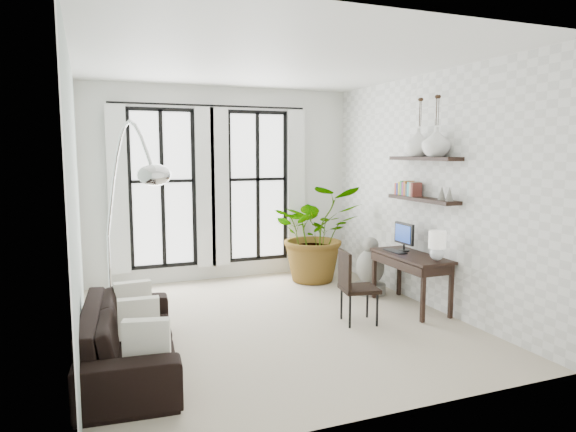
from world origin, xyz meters
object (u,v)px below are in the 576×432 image
arc_lamp (127,171)px  desk (413,258)px  desk_chair (353,282)px  sofa (129,336)px  buddha (370,270)px  plant (316,233)px

arc_lamp → desk: bearing=-4.6°
desk → desk_chair: (-1.04, -0.22, -0.18)m
sofa → desk_chair: (2.71, 0.37, 0.20)m
sofa → desk: 3.81m
arc_lamp → buddha: arc_lamp is taller
desk_chair → sofa: bearing=-162.0°
arc_lamp → sofa: bearing=-96.6°
plant → buddha: plant is taller
sofa → arc_lamp: 1.84m
desk → buddha: (-0.13, 0.90, -0.34)m
sofa → plant: bearing=-46.8°
sofa → buddha: (3.62, 1.49, 0.04)m
sofa → plant: 4.09m
desk_chair → arc_lamp: arc_lamp is taller
plant → desk_chair: 2.21m
desk_chair → arc_lamp: bearing=179.1°
sofa → desk_chair: 2.74m
plant → arc_lamp: (-3.09, -1.63, 1.12)m
sofa → buddha: size_ratio=2.56×
arc_lamp → buddha: size_ratio=2.87×
desk_chair → buddha: size_ratio=1.07×
desk → desk_chair: desk is taller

